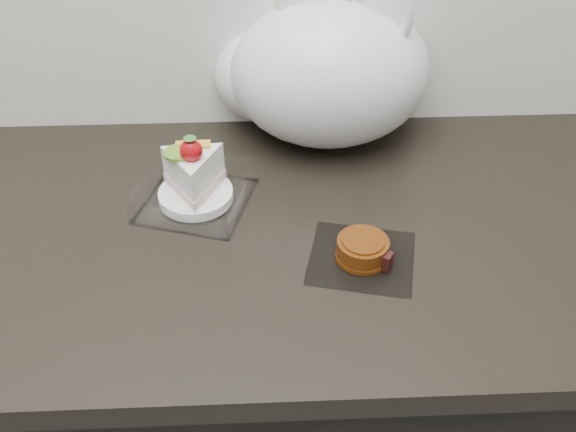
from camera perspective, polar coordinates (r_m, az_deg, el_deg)
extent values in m
cube|color=black|center=(1.35, -7.85, -16.33)|extent=(2.00, 0.60, 0.86)
cube|color=black|center=(1.02, -10.06, -1.88)|extent=(2.04, 0.64, 0.04)
cube|color=white|center=(1.05, -8.13, 1.40)|extent=(0.20, 0.20, 0.00)
cylinder|color=white|center=(1.04, -8.18, 1.84)|extent=(0.12, 0.12, 0.02)
ellipsoid|color=red|center=(0.98, -8.61, 5.78)|extent=(0.03, 0.03, 0.04)
cone|color=#2D7223|center=(0.97, -8.71, 6.63)|extent=(0.02, 0.02, 0.01)
cylinder|color=olive|center=(1.00, -9.77, 5.55)|extent=(0.04, 0.04, 0.01)
cube|color=gold|center=(1.01, -8.46, 6.27)|extent=(0.05, 0.02, 0.01)
cube|color=white|center=(0.94, 6.56, -3.70)|extent=(0.18, 0.17, 0.00)
cylinder|color=#602E0B|center=(0.93, 6.64, -2.96)|extent=(0.08, 0.08, 0.03)
cylinder|color=#602E0B|center=(0.94, 6.58, -3.51)|extent=(0.08, 0.08, 0.01)
cylinder|color=#602E0B|center=(0.92, 6.71, -2.17)|extent=(0.06, 0.06, 0.00)
cube|color=black|center=(0.92, 8.54, -3.92)|extent=(0.03, 0.03, 0.03)
ellipsoid|color=white|center=(1.14, 3.74, 12.54)|extent=(0.40, 0.35, 0.26)
ellipsoid|color=white|center=(1.19, -1.60, 12.36)|extent=(0.24, 0.22, 0.17)
torus|color=white|center=(1.09, 2.79, 18.19)|extent=(0.14, 0.03, 0.14)
torus|color=white|center=(1.08, 7.68, 17.42)|extent=(0.12, 0.07, 0.13)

